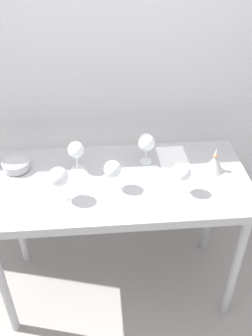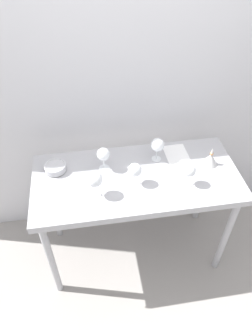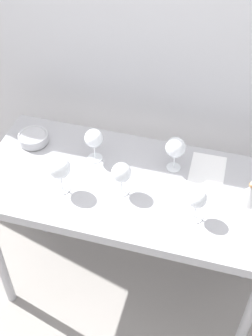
{
  "view_description": "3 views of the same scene",
  "coord_description": "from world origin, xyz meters",
  "px_view_note": "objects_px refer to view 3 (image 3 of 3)",
  "views": [
    {
      "loc": [
        -0.08,
        -1.54,
        2.15
      ],
      "look_at": [
        0.05,
        -0.01,
        0.98
      ],
      "focal_mm": 40.39,
      "sensor_mm": 36.0,
      "label": 1
    },
    {
      "loc": [
        -0.3,
        -1.46,
        2.38
      ],
      "look_at": [
        -0.07,
        0.03,
        0.96
      ],
      "focal_mm": 33.16,
      "sensor_mm": 36.0,
      "label": 2
    },
    {
      "loc": [
        0.37,
        -1.4,
        2.43
      ],
      "look_at": [
        -0.03,
        0.04,
        0.94
      ],
      "focal_mm": 49.19,
      "sensor_mm": 36.0,
      "label": 3
    }
  ],
  "objects_px": {
    "wine_glass_far_right": "(175,148)",
    "wine_glass_near_right": "(197,199)",
    "tasting_bowl": "(33,138)",
    "wine_glass_far_left": "(94,139)",
    "wine_glass_near_left": "(60,169)",
    "tasting_sheet_upper": "(207,173)",
    "decanter_funnel": "(250,193)",
    "wine_glass_near_center": "(121,173)"
  },
  "relations": [
    {
      "from": "wine_glass_far_right",
      "to": "wine_glass_near_right",
      "type": "distance_m",
      "value": 0.31
    },
    {
      "from": "wine_glass_far_right",
      "to": "tasting_bowl",
      "type": "xyz_separation_m",
      "value": [
        -0.71,
        -0.01,
        -0.1
      ]
    },
    {
      "from": "wine_glass_near_right",
      "to": "wine_glass_far_left",
      "type": "height_order",
      "value": "wine_glass_far_left"
    },
    {
      "from": "wine_glass_far_right",
      "to": "wine_glass_near_left",
      "type": "bearing_deg",
      "value": -148.97
    },
    {
      "from": "wine_glass_near_right",
      "to": "wine_glass_far_left",
      "type": "relative_size",
      "value": 0.94
    },
    {
      "from": "tasting_bowl",
      "to": "tasting_sheet_upper",
      "type": "bearing_deg",
      "value": 0.91
    },
    {
      "from": "wine_glass_near_left",
      "to": "tasting_sheet_upper",
      "type": "bearing_deg",
      "value": 24.34
    },
    {
      "from": "wine_glass_far_right",
      "to": "wine_glass_far_left",
      "type": "xyz_separation_m",
      "value": [
        -0.38,
        -0.04,
        -0.0
      ]
    },
    {
      "from": "wine_glass_near_left",
      "to": "decanter_funnel",
      "type": "bearing_deg",
      "value": 11.53
    },
    {
      "from": "wine_glass_far_right",
      "to": "wine_glass_far_left",
      "type": "height_order",
      "value": "wine_glass_far_right"
    },
    {
      "from": "wine_glass_near_center",
      "to": "decanter_funnel",
      "type": "bearing_deg",
      "value": 10.69
    },
    {
      "from": "tasting_bowl",
      "to": "decanter_funnel",
      "type": "relative_size",
      "value": 1.06
    },
    {
      "from": "wine_glass_far_right",
      "to": "wine_glass_near_left",
      "type": "relative_size",
      "value": 0.96
    },
    {
      "from": "decanter_funnel",
      "to": "tasting_bowl",
      "type": "bearing_deg",
      "value": 174.76
    },
    {
      "from": "wine_glass_near_center",
      "to": "wine_glass_far_right",
      "type": "bearing_deg",
      "value": 47.44
    },
    {
      "from": "wine_glass_far_left",
      "to": "tasting_bowl",
      "type": "distance_m",
      "value": 0.34
    },
    {
      "from": "wine_glass_near_right",
      "to": "wine_glass_near_left",
      "type": "height_order",
      "value": "wine_glass_near_left"
    },
    {
      "from": "wine_glass_near_right",
      "to": "decanter_funnel",
      "type": "xyz_separation_m",
      "value": [
        0.21,
        0.16,
        -0.07
      ]
    },
    {
      "from": "wine_glass_far_right",
      "to": "wine_glass_near_right",
      "type": "relative_size",
      "value": 1.1
    },
    {
      "from": "wine_glass_near_right",
      "to": "decanter_funnel",
      "type": "height_order",
      "value": "wine_glass_near_right"
    },
    {
      "from": "wine_glass_far_left",
      "to": "tasting_sheet_upper",
      "type": "xyz_separation_m",
      "value": [
        0.54,
        0.04,
        -0.12
      ]
    },
    {
      "from": "wine_glass_near_center",
      "to": "wine_glass_far_left",
      "type": "height_order",
      "value": "wine_glass_far_left"
    },
    {
      "from": "wine_glass_near_center",
      "to": "tasting_sheet_upper",
      "type": "height_order",
      "value": "wine_glass_near_center"
    },
    {
      "from": "tasting_sheet_upper",
      "to": "wine_glass_far_right",
      "type": "bearing_deg",
      "value": -179.92
    },
    {
      "from": "wine_glass_far_left",
      "to": "decanter_funnel",
      "type": "xyz_separation_m",
      "value": [
        0.73,
        -0.07,
        -0.08
      ]
    },
    {
      "from": "wine_glass_near_center",
      "to": "tasting_bowl",
      "type": "height_order",
      "value": "wine_glass_near_center"
    },
    {
      "from": "decanter_funnel",
      "to": "wine_glass_far_right",
      "type": "bearing_deg",
      "value": 163.21
    },
    {
      "from": "wine_glass_far_right",
      "to": "tasting_sheet_upper",
      "type": "distance_m",
      "value": 0.2
    },
    {
      "from": "wine_glass_far_left",
      "to": "wine_glass_far_right",
      "type": "bearing_deg",
      "value": 5.85
    },
    {
      "from": "wine_glass_near_left",
      "to": "decanter_funnel",
      "type": "height_order",
      "value": "wine_glass_near_left"
    },
    {
      "from": "wine_glass_near_right",
      "to": "wine_glass_near_left",
      "type": "bearing_deg",
      "value": -179.74
    },
    {
      "from": "wine_glass_near_center",
      "to": "wine_glass_near_left",
      "type": "xyz_separation_m",
      "value": [
        -0.26,
        -0.06,
        0.02
      ]
    },
    {
      "from": "decanter_funnel",
      "to": "wine_glass_far_left",
      "type": "bearing_deg",
      "value": 174.63
    },
    {
      "from": "wine_glass_near_right",
      "to": "tasting_bowl",
      "type": "relative_size",
      "value": 1.08
    },
    {
      "from": "wine_glass_near_left",
      "to": "decanter_funnel",
      "type": "relative_size",
      "value": 1.32
    },
    {
      "from": "wine_glass_far_right",
      "to": "wine_glass_near_left",
      "type": "xyz_separation_m",
      "value": [
        -0.45,
        -0.27,
        0.01
      ]
    },
    {
      "from": "tasting_sheet_upper",
      "to": "decanter_funnel",
      "type": "xyz_separation_m",
      "value": [
        0.2,
        -0.11,
        0.04
      ]
    },
    {
      "from": "wine_glass_near_center",
      "to": "tasting_bowl",
      "type": "xyz_separation_m",
      "value": [
        -0.51,
        0.2,
        -0.09
      ]
    },
    {
      "from": "wine_glass_near_left",
      "to": "wine_glass_near_right",
      "type": "bearing_deg",
      "value": 0.26
    },
    {
      "from": "wine_glass_far_right",
      "to": "wine_glass_far_left",
      "type": "distance_m",
      "value": 0.38
    },
    {
      "from": "wine_glass_near_right",
      "to": "tasting_sheet_upper",
      "type": "height_order",
      "value": "wine_glass_near_right"
    },
    {
      "from": "wine_glass_near_center",
      "to": "decanter_funnel",
      "type": "height_order",
      "value": "wine_glass_near_center"
    }
  ]
}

